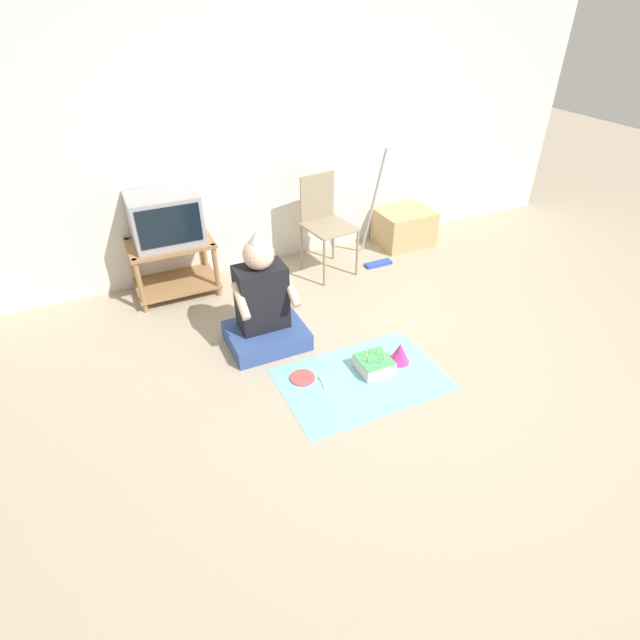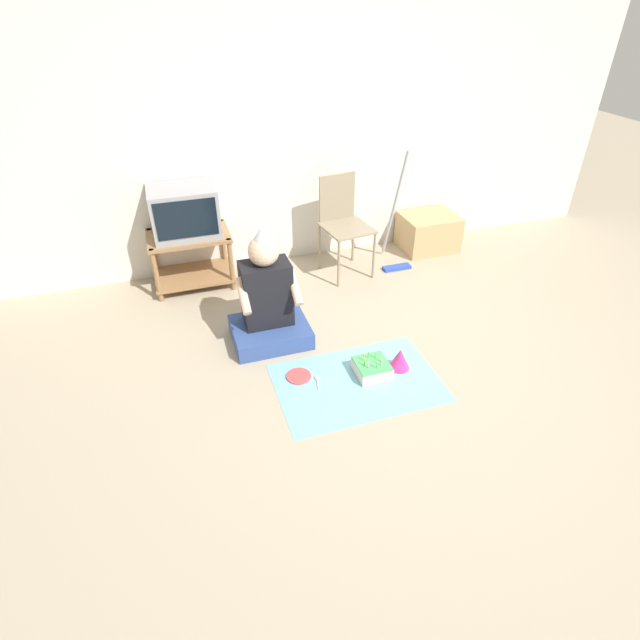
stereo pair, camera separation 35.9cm
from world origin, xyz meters
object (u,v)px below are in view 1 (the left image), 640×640
Objects in this scene: person_seated at (263,307)px; party_hat_blue at (400,352)px; dust_mop at (376,231)px; birthday_cake at (374,364)px; tv at (165,218)px; cardboard_box_stack at (404,227)px; paper_plate at (302,377)px; folding_chair at (324,218)px.

person_seated is 5.83× the size of party_hat_blue.
dust_mop is 1.75m from birthday_cake.
tv is 0.60× the size of person_seated.
cardboard_box_stack is 2.07m from party_hat_blue.
cardboard_box_stack is at bearing 28.10° from person_seated.
dust_mop is at bearing 66.65° from party_hat_blue.
paper_plate is at bearing 165.40° from birthday_cake.
dust_mop is 1.67m from person_seated.
dust_mop is at bearing -154.99° from cardboard_box_stack.
person_seated is at bearing -136.34° from folding_chair.
tv reaches higher than cardboard_box_stack.
dust_mop reaches higher than paper_plate.
birthday_cake is 0.53m from paper_plate.
folding_chair is at bearing -171.65° from cardboard_box_stack.
dust_mop reaches higher than folding_chair.
party_hat_blue is (1.29, -1.74, -0.63)m from tv.
cardboard_box_stack reaches higher than party_hat_blue.
tv reaches higher than paper_plate.
person_seated reaches higher than tv.
dust_mop reaches higher than cardboard_box_stack.
tv is 1.98m from dust_mop.
birthday_cake is at bearing -48.57° from person_seated.
paper_plate is (-1.38, -1.36, -0.32)m from dust_mop.
cardboard_box_stack is 2.23m from person_seated.
folding_chair is (1.41, -0.17, -0.18)m from tv.
folding_chair is 1.68m from birthday_cake.
folding_chair is 0.97× the size of person_seated.
dust_mop is at bearing 44.49° from paper_plate.
paper_plate is (-1.88, -1.59, -0.17)m from cardboard_box_stack.
tv is at bearing 113.71° from person_seated.
dust_mop is at bearing -9.05° from folding_chair.
folding_chair is 5.09× the size of paper_plate.
paper_plate is (-0.74, 0.13, -0.08)m from party_hat_blue.
dust_mop reaches higher than party_hat_blue.
dust_mop reaches higher than tv.
cardboard_box_stack reaches higher than paper_plate.
dust_mop is (-0.50, -0.23, 0.15)m from cardboard_box_stack.
folding_chair is at bearing 43.66° from person_seated.
person_seated is (-1.46, -0.81, -0.02)m from dust_mop.
paper_plate is (0.55, -1.61, -0.71)m from tv.
birthday_cake is (-0.87, -1.49, -0.28)m from dust_mop.
folding_chair is at bearing 59.19° from paper_plate.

